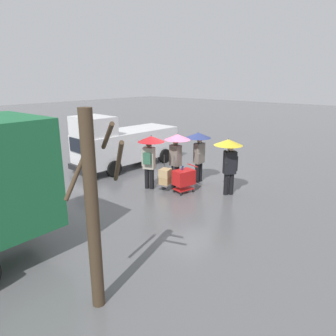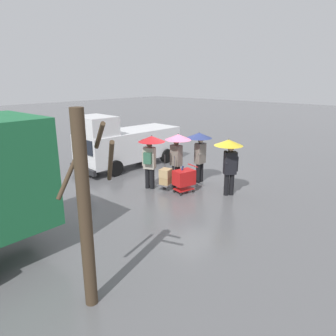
{
  "view_description": "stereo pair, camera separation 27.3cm",
  "coord_description": "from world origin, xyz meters",
  "px_view_note": "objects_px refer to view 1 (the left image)",
  "views": [
    {
      "loc": [
        -7.36,
        9.85,
        4.24
      ],
      "look_at": [
        -0.25,
        1.47,
        1.05
      ],
      "focal_mm": 33.43,
      "sensor_mm": 36.0,
      "label": 1
    },
    {
      "loc": [
        -7.57,
        9.67,
        4.24
      ],
      "look_at": [
        -0.25,
        1.47,
        1.05
      ],
      "focal_mm": 33.43,
      "sensor_mm": 36.0,
      "label": 2
    }
  ],
  "objects_px": {
    "shopping_cart_vendor": "(184,178)",
    "pedestrian_white_side": "(229,153)",
    "cargo_van_parked_right": "(123,143)",
    "hand_dolly_boxes": "(166,177)",
    "pedestrian_black_side": "(177,147)",
    "bare_tree_near": "(93,210)",
    "pedestrian_far_side": "(199,145)",
    "pedestrian_pink_side": "(150,150)"
  },
  "relations": [
    {
      "from": "shopping_cart_vendor",
      "to": "pedestrian_pink_side",
      "type": "relative_size",
      "value": 0.49
    },
    {
      "from": "shopping_cart_vendor",
      "to": "pedestrian_pink_side",
      "type": "distance_m",
      "value": 1.68
    },
    {
      "from": "cargo_van_parked_right",
      "to": "pedestrian_far_side",
      "type": "height_order",
      "value": "cargo_van_parked_right"
    },
    {
      "from": "hand_dolly_boxes",
      "to": "pedestrian_pink_side",
      "type": "relative_size",
      "value": 0.61
    },
    {
      "from": "bare_tree_near",
      "to": "pedestrian_far_side",
      "type": "bearing_deg",
      "value": -68.92
    },
    {
      "from": "shopping_cart_vendor",
      "to": "bare_tree_near",
      "type": "relative_size",
      "value": 0.28
    },
    {
      "from": "pedestrian_white_side",
      "to": "cargo_van_parked_right",
      "type": "bearing_deg",
      "value": -1.21
    },
    {
      "from": "hand_dolly_boxes",
      "to": "pedestrian_pink_side",
      "type": "distance_m",
      "value": 1.22
    },
    {
      "from": "pedestrian_black_side",
      "to": "bare_tree_near",
      "type": "height_order",
      "value": "bare_tree_near"
    },
    {
      "from": "pedestrian_white_side",
      "to": "pedestrian_far_side",
      "type": "bearing_deg",
      "value": -16.12
    },
    {
      "from": "pedestrian_black_side",
      "to": "pedestrian_far_side",
      "type": "xyz_separation_m",
      "value": [
        -0.44,
        -0.88,
        0.0
      ]
    },
    {
      "from": "pedestrian_pink_side",
      "to": "bare_tree_near",
      "type": "distance_m",
      "value": 6.61
    },
    {
      "from": "shopping_cart_vendor",
      "to": "pedestrian_pink_side",
      "type": "xyz_separation_m",
      "value": [
        1.25,
        0.52,
        1.0
      ]
    },
    {
      "from": "shopping_cart_vendor",
      "to": "hand_dolly_boxes",
      "type": "height_order",
      "value": "hand_dolly_boxes"
    },
    {
      "from": "pedestrian_white_side",
      "to": "bare_tree_near",
      "type": "bearing_deg",
      "value": 99.42
    },
    {
      "from": "shopping_cart_vendor",
      "to": "bare_tree_near",
      "type": "bearing_deg",
      "value": 112.93
    },
    {
      "from": "pedestrian_black_side",
      "to": "hand_dolly_boxes",
      "type": "bearing_deg",
      "value": 89.42
    },
    {
      "from": "cargo_van_parked_right",
      "to": "bare_tree_near",
      "type": "height_order",
      "value": "bare_tree_near"
    },
    {
      "from": "cargo_van_parked_right",
      "to": "shopping_cart_vendor",
      "type": "height_order",
      "value": "cargo_van_parked_right"
    },
    {
      "from": "pedestrian_far_side",
      "to": "bare_tree_near",
      "type": "distance_m",
      "value": 7.82
    },
    {
      "from": "hand_dolly_boxes",
      "to": "pedestrian_far_side",
      "type": "bearing_deg",
      "value": -106.24
    },
    {
      "from": "bare_tree_near",
      "to": "pedestrian_white_side",
      "type": "bearing_deg",
      "value": -80.58
    },
    {
      "from": "pedestrian_white_side",
      "to": "pedestrian_black_side",
      "type": "bearing_deg",
      "value": 10.53
    },
    {
      "from": "shopping_cart_vendor",
      "to": "pedestrian_black_side",
      "type": "bearing_deg",
      "value": -32.56
    },
    {
      "from": "pedestrian_black_side",
      "to": "pedestrian_far_side",
      "type": "relative_size",
      "value": 1.0
    },
    {
      "from": "pedestrian_white_side",
      "to": "shopping_cart_vendor",
      "type": "bearing_deg",
      "value": 32.13
    },
    {
      "from": "pedestrian_white_side",
      "to": "pedestrian_far_side",
      "type": "relative_size",
      "value": 1.0
    },
    {
      "from": "shopping_cart_vendor",
      "to": "pedestrian_pink_side",
      "type": "height_order",
      "value": "pedestrian_pink_side"
    },
    {
      "from": "pedestrian_white_side",
      "to": "bare_tree_near",
      "type": "height_order",
      "value": "bare_tree_near"
    },
    {
      "from": "cargo_van_parked_right",
      "to": "bare_tree_near",
      "type": "relative_size",
      "value": 1.44
    },
    {
      "from": "cargo_van_parked_right",
      "to": "pedestrian_far_side",
      "type": "relative_size",
      "value": 2.53
    },
    {
      "from": "cargo_van_parked_right",
      "to": "pedestrian_black_side",
      "type": "bearing_deg",
      "value": 172.13
    },
    {
      "from": "hand_dolly_boxes",
      "to": "pedestrian_white_side",
      "type": "xyz_separation_m",
      "value": [
        -2.13,
        -1.06,
        1.08
      ]
    },
    {
      "from": "pedestrian_black_side",
      "to": "pedestrian_white_side",
      "type": "xyz_separation_m",
      "value": [
        -2.12,
        -0.39,
        0.0
      ]
    },
    {
      "from": "pedestrian_pink_side",
      "to": "pedestrian_white_side",
      "type": "distance_m",
      "value": 2.97
    },
    {
      "from": "cargo_van_parked_right",
      "to": "hand_dolly_boxes",
      "type": "relative_size",
      "value": 4.13
    },
    {
      "from": "hand_dolly_boxes",
      "to": "pedestrian_pink_side",
      "type": "bearing_deg",
      "value": 33.16
    },
    {
      "from": "pedestrian_pink_side",
      "to": "pedestrian_white_side",
      "type": "height_order",
      "value": "same"
    },
    {
      "from": "shopping_cart_vendor",
      "to": "pedestrian_white_side",
      "type": "height_order",
      "value": "pedestrian_white_side"
    },
    {
      "from": "shopping_cart_vendor",
      "to": "pedestrian_far_side",
      "type": "xyz_separation_m",
      "value": [
        0.3,
        -1.35,
        1.02
      ]
    },
    {
      "from": "pedestrian_pink_side",
      "to": "pedestrian_black_side",
      "type": "relative_size",
      "value": 1.0
    },
    {
      "from": "hand_dolly_boxes",
      "to": "bare_tree_near",
      "type": "distance_m",
      "value": 6.77
    }
  ]
}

